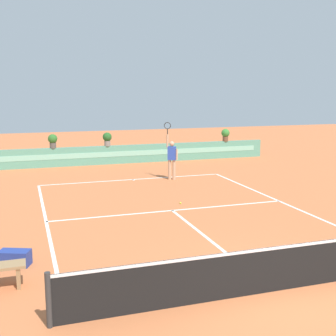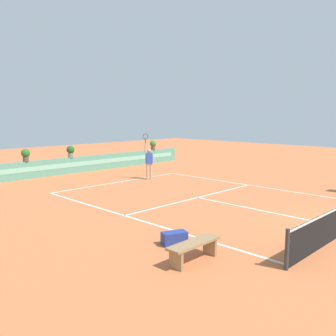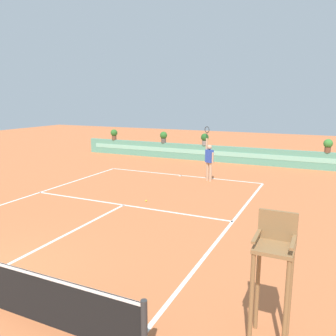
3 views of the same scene
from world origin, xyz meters
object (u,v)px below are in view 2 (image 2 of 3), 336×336
at_px(tennis_player, 149,161).
at_px(potted_plant_left, 26,154).
at_px(potted_plant_centre, 70,151).
at_px(potted_plant_far_right, 153,144).
at_px(bench_courtside, 194,247).
at_px(gear_bag, 174,238).
at_px(tennis_ball_near_baseline, 193,193).

height_order(tennis_player, potted_plant_left, tennis_player).
xyz_separation_m(tennis_player, potted_plant_centre, (-1.96, 5.04, 0.36)).
xyz_separation_m(potted_plant_left, potted_plant_far_right, (9.86, 0.00, 0.00)).
relative_size(bench_courtside, gear_bag, 2.29).
height_order(gear_bag, potted_plant_centre, potted_plant_centre).
height_order(bench_courtside, tennis_ball_near_baseline, bench_courtside).
xyz_separation_m(tennis_ball_near_baseline, potted_plant_centre, (-0.85, 9.26, 1.38)).
relative_size(gear_bag, potted_plant_left, 0.97).
distance_m(bench_courtside, potted_plant_left, 14.75).
bearing_deg(gear_bag, tennis_ball_near_baseline, 36.21).
bearing_deg(bench_courtside, tennis_ball_near_baseline, 40.71).
bearing_deg(gear_bag, tennis_player, 51.23).
relative_size(tennis_player, potted_plant_centre, 3.57).
bearing_deg(potted_plant_far_right, tennis_player, -135.06).
bearing_deg(tennis_ball_near_baseline, bench_courtside, -139.29).
relative_size(tennis_ball_near_baseline, potted_plant_left, 0.09).
bearing_deg(tennis_ball_near_baseline, gear_bag, -143.79).
relative_size(gear_bag, potted_plant_far_right, 0.97).
distance_m(tennis_player, potted_plant_far_right, 7.14).
relative_size(bench_courtside, tennis_ball_near_baseline, 23.53).
bearing_deg(tennis_ball_near_baseline, potted_plant_centre, 95.27).
bearing_deg(bench_courtside, potted_plant_far_right, 49.82).
distance_m(potted_plant_centre, potted_plant_far_right, 7.00).
bearing_deg(potted_plant_left, gear_bag, -97.87).
height_order(gear_bag, potted_plant_far_right, potted_plant_far_right).
xyz_separation_m(gear_bag, tennis_player, (6.66, 8.29, 0.87)).
xyz_separation_m(potted_plant_centre, potted_plant_left, (-2.86, 0.00, 0.00)).
bearing_deg(potted_plant_centre, bench_courtside, -109.90).
relative_size(bench_courtside, potted_plant_left, 2.21).
xyz_separation_m(bench_courtside, tennis_player, (7.21, 9.48, 0.67)).
bearing_deg(tennis_player, potted_plant_far_right, 44.94).
bearing_deg(tennis_player, potted_plant_left, 133.71).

